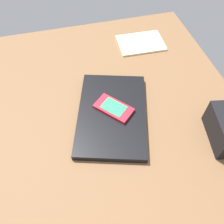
{
  "coord_description": "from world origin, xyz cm",
  "views": [
    {
      "loc": [
        -35.41,
        14.79,
        65.28
      ],
      "look_at": [
        7.91,
        3.7,
        5.0
      ],
      "focal_mm": 38.03,
      "sensor_mm": 36.0,
      "label": 1
    }
  ],
  "objects": [
    {
      "name": "notepad",
      "position": [
        40.72,
        -17.05,
        3.4
      ],
      "size": [
        13.87,
        19.0,
        0.8
      ],
      "primitive_type": "cube",
      "rotation": [
        0.0,
        0.0,
        -0.04
      ],
      "color": "#F2EDB2",
      "rests_on": "desk_surface"
    },
    {
      "name": "laptop_closed",
      "position": [
        7.91,
        3.7,
        4.08
      ],
      "size": [
        37.05,
        29.75,
        2.15
      ],
      "primitive_type": "cube",
      "rotation": [
        0.0,
        0.0,
        -0.29
      ],
      "color": "black",
      "rests_on": "desk_surface"
    },
    {
      "name": "cell_phone_on_laptop",
      "position": [
        8.7,
        2.95,
        5.76
      ],
      "size": [
        13.03,
        12.62,
        1.28
      ],
      "color": "red",
      "rests_on": "laptop_closed"
    },
    {
      "name": "desk_surface",
      "position": [
        0.0,
        0.0,
        1.5
      ],
      "size": [
        120.0,
        80.0,
        3.0
      ],
      "primitive_type": "cube",
      "color": "brown",
      "rests_on": "ground"
    }
  ]
}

